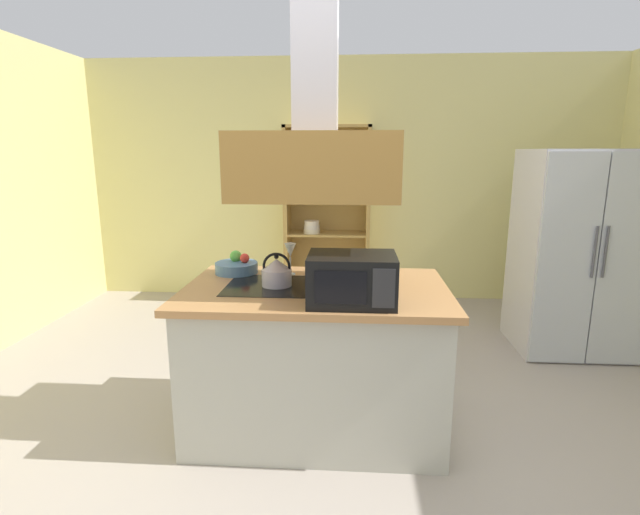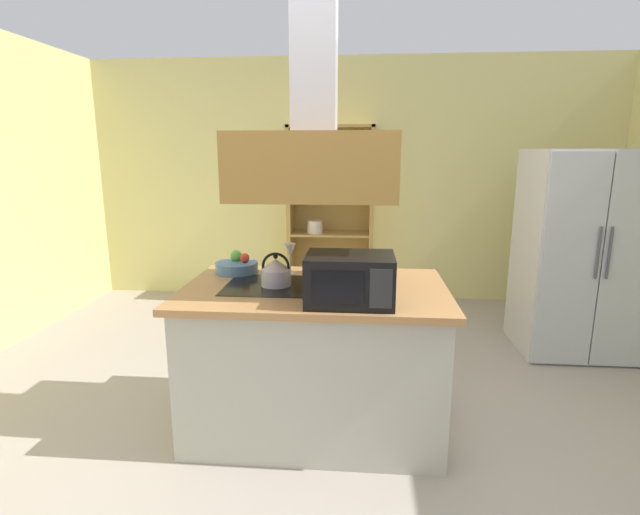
{
  "view_description": "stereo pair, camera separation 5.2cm",
  "coord_description": "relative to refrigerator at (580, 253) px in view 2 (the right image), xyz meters",
  "views": [
    {
      "loc": [
        0.08,
        -2.54,
        1.68
      ],
      "look_at": [
        -0.13,
        0.53,
        1.0
      ],
      "focal_mm": 26.85,
      "sensor_mm": 36.0,
      "label": 1
    },
    {
      "loc": [
        0.13,
        -2.54,
        1.68
      ],
      "look_at": [
        -0.13,
        0.53,
        1.0
      ],
      "focal_mm": 26.85,
      "sensor_mm": 36.0,
      "label": 2
    }
  ],
  "objects": [
    {
      "name": "ground_plane",
      "position": [
        -1.96,
        -1.54,
        -0.85
      ],
      "size": [
        7.8,
        7.8,
        0.0
      ],
      "primitive_type": "plane",
      "color": "#A2968C"
    },
    {
      "name": "wall_back",
      "position": [
        -1.96,
        1.46,
        0.5
      ],
      "size": [
        6.0,
        0.12,
        2.7
      ],
      "primitive_type": "cube",
      "color": "#DBD285",
      "rests_on": "ground"
    },
    {
      "name": "kitchen_island",
      "position": [
        -2.1,
        -1.36,
        -0.4
      ],
      "size": [
        1.56,
        0.99,
        0.9
      ],
      "color": "#B1B0A3",
      "rests_on": "ground"
    },
    {
      "name": "range_hood",
      "position": [
        -2.1,
        -1.36,
        0.87
      ],
      "size": [
        0.9,
        0.7,
        1.28
      ],
      "color": "olive"
    },
    {
      "name": "refrigerator",
      "position": [
        0.0,
        0.0,
        0.0
      ],
      "size": [
        0.9,
        0.77,
        1.7
      ],
      "color": "#BBB9C2",
      "rests_on": "ground"
    },
    {
      "name": "dish_cabinet",
      "position": [
        -2.17,
        1.24,
        0.02
      ],
      "size": [
        0.94,
        0.4,
        1.96
      ],
      "color": "#AA8441",
      "rests_on": "ground"
    },
    {
      "name": "kettle",
      "position": [
        -2.33,
        -1.36,
        0.13
      ],
      "size": [
        0.18,
        0.18,
        0.2
      ],
      "color": "#B8B0BF",
      "rests_on": "kitchen_island"
    },
    {
      "name": "cutting_board",
      "position": [
        -1.96,
        -1.06,
        0.06
      ],
      "size": [
        0.36,
        0.27,
        0.02
      ],
      "primitive_type": "cube",
      "rotation": [
        0.0,
        0.0,
        -0.09
      ],
      "color": "#A87A4C",
      "rests_on": "kitchen_island"
    },
    {
      "name": "microwave",
      "position": [
        -1.88,
        -1.65,
        0.18
      ],
      "size": [
        0.46,
        0.35,
        0.26
      ],
      "color": "black",
      "rests_on": "kitchen_island"
    },
    {
      "name": "wine_glass_on_counter",
      "position": [
        -2.28,
        -1.08,
        0.2
      ],
      "size": [
        0.08,
        0.08,
        0.21
      ],
      "color": "silver",
      "rests_on": "kitchen_island"
    },
    {
      "name": "fruit_bowl",
      "position": [
        -2.64,
        -1.06,
        0.09
      ],
      "size": [
        0.28,
        0.28,
        0.14
      ],
      "color": "#4C7299",
      "rests_on": "kitchen_island"
    }
  ]
}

